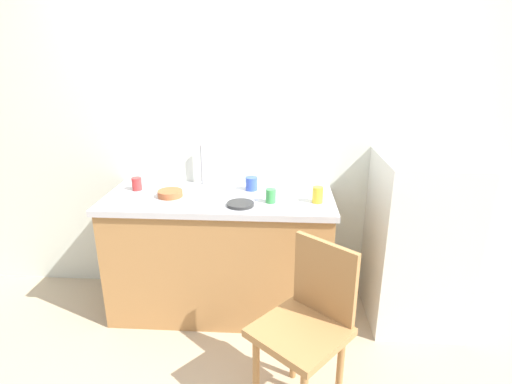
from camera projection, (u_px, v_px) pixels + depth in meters
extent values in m
plane|color=tan|center=(242.00, 374.00, 2.31)|extent=(8.00, 8.00, 0.00)
cube|color=silver|center=(253.00, 119.00, 2.82)|extent=(4.80, 0.10, 2.63)
cube|color=#A87542|center=(221.00, 256.00, 2.80)|extent=(1.47, 0.60, 0.82)
cube|color=#B7B7BC|center=(219.00, 199.00, 2.66)|extent=(1.51, 0.64, 0.04)
cylinder|color=#B7B7BC|center=(202.00, 165.00, 2.85)|extent=(0.02, 0.02, 0.29)
cube|color=silver|center=(416.00, 241.00, 2.66)|extent=(0.56, 0.62, 1.14)
cylinder|color=#A87542|center=(256.00, 373.00, 2.02)|extent=(0.04, 0.04, 0.45)
cylinder|color=#A87542|center=(294.00, 344.00, 2.22)|extent=(0.04, 0.04, 0.45)
cylinder|color=#A87542|center=(340.00, 372.00, 2.03)|extent=(0.04, 0.04, 0.45)
cube|color=#A87542|center=(300.00, 332.00, 1.94)|extent=(0.56, 0.56, 0.04)
cube|color=#A87542|center=(324.00, 278.00, 2.00)|extent=(0.29, 0.26, 0.40)
cylinder|color=#B25B33|center=(170.00, 194.00, 2.64)|extent=(0.16, 0.16, 0.04)
cylinder|color=#2D2D2D|center=(240.00, 204.00, 2.48)|extent=(0.17, 0.17, 0.02)
cylinder|color=yellow|center=(318.00, 195.00, 2.52)|extent=(0.07, 0.07, 0.10)
cylinder|color=red|center=(137.00, 184.00, 2.76)|extent=(0.07, 0.07, 0.09)
cylinder|color=blue|center=(251.00, 184.00, 2.76)|extent=(0.08, 0.08, 0.09)
cylinder|color=green|center=(271.00, 196.00, 2.53)|extent=(0.06, 0.06, 0.09)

